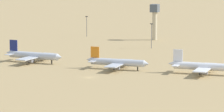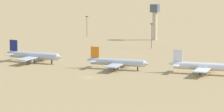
{
  "view_description": "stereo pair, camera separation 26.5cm",
  "coord_description": "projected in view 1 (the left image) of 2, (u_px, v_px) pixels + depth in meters",
  "views": [
    {
      "loc": [
        120.83,
        -259.95,
        49.82
      ],
      "look_at": [
        -0.68,
        27.58,
        6.0
      ],
      "focal_mm": 105.86,
      "sensor_mm": 36.0,
      "label": 1
    },
    {
      "loc": [
        121.07,
        -259.85,
        49.82
      ],
      "look_at": [
        -0.68,
        27.58,
        6.0
      ],
      "focal_mm": 105.86,
      "sensor_mm": 36.0,
      "label": 2
    }
  ],
  "objects": [
    {
      "name": "ground",
      "position": [
        89.0,
        78.0,
        290.62
      ],
      "size": [
        4000.0,
        4000.0,
        0.0
      ],
      "primitive_type": "plane",
      "color": "tan"
    },
    {
      "name": "parked_jet_navy_2",
      "position": [
        33.0,
        55.0,
        334.33
      ],
      "size": [
        33.22,
        27.9,
        10.98
      ],
      "rotation": [
        0.0,
        0.0,
        -0.04
      ],
      "color": "silver",
      "rests_on": "ground"
    },
    {
      "name": "parked_jet_orange_3",
      "position": [
        117.0,
        62.0,
        312.58
      ],
      "size": [
        31.58,
        26.55,
        10.43
      ],
      "rotation": [
        0.0,
        0.0,
        0.05
      ],
      "color": "silver",
      "rests_on": "ground"
    },
    {
      "name": "parked_jet_white_4",
      "position": [
        203.0,
        66.0,
        299.1
      ],
      "size": [
        32.84,
        27.62,
        10.85
      ],
      "rotation": [
        0.0,
        0.0,
        0.06
      ],
      "color": "white",
      "rests_on": "ground"
    },
    {
      "name": "control_tower",
      "position": [
        155.0,
        18.0,
        431.69
      ],
      "size": [
        5.2,
        5.2,
        23.49
      ],
      "color": "#C6B793",
      "rests_on": "ground"
    },
    {
      "name": "light_pole_west",
      "position": [
        151.0,
        34.0,
        389.26
      ],
      "size": [
        1.8,
        0.5,
        14.85
      ],
      "color": "#59595E",
      "rests_on": "ground"
    },
    {
      "name": "light_pole_east",
      "position": [
        87.0,
        25.0,
        450.96
      ],
      "size": [
        1.8,
        0.5,
        14.19
      ],
      "color": "#59595E",
      "rests_on": "ground"
    }
  ]
}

